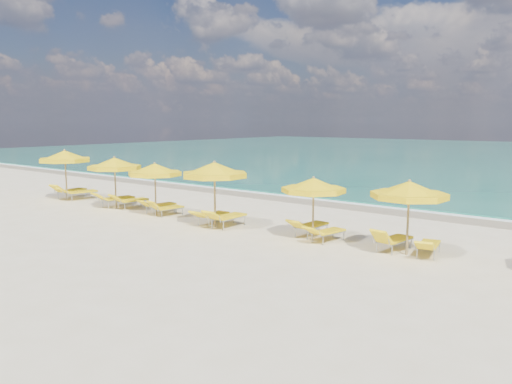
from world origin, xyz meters
The scene contains 23 objects.
ground_plane centered at (0.00, 0.00, 0.00)m, with size 120.00×120.00×0.00m, color beige.
ocean centered at (0.00, 48.00, 0.00)m, with size 120.00×80.00×0.30m, color #126752.
wet_sand_band centered at (0.00, 7.40, 0.00)m, with size 120.00×2.60×0.01m, color tan.
foam_line centered at (0.00, 8.20, 0.00)m, with size 120.00×1.20×0.03m, color white.
whitecap_near centered at (-6.00, 17.00, 0.00)m, with size 14.00×0.36×0.05m, color white.
umbrella_0 centered at (-11.05, -0.10, 2.20)m, with size 2.96×2.96×2.58m.
umbrella_1 centered at (-6.88, -0.15, 2.06)m, with size 2.92×2.92×2.41m.
umbrella_2 centered at (-4.10, -0.16, 1.95)m, with size 2.59×2.59×2.29m.
umbrella_3 centered at (-0.60, -0.26, 2.16)m, with size 3.30×3.30×2.53m.
umbrella_4 centered at (3.45, 0.22, 1.86)m, with size 2.65×2.65×2.18m.
umbrella_5 centered at (6.66, 0.38, 1.96)m, with size 2.85×2.85×2.30m.
lounger_0_left centered at (-11.45, 0.39, 0.24)m, with size 0.94×2.00×0.84m.
lounger_0_right centered at (-10.56, 0.39, 0.23)m, with size 0.99×2.04×0.75m.
lounger_1_left centered at (-7.33, 0.23, 0.23)m, with size 0.91×2.01×0.78m.
lounger_1_right centered at (-6.42, 0.40, 0.22)m, with size 0.80×1.86×0.76m.
lounger_2_left centered at (-4.49, 0.39, 0.21)m, with size 0.76×1.78×0.71m.
lounger_2_right centered at (-3.74, 0.21, 0.20)m, with size 0.74×1.62×0.75m.
lounger_3_left centered at (-1.06, 0.10, 0.21)m, with size 0.69×1.85×0.68m.
lounger_3_right centered at (-0.22, 0.05, 0.23)m, with size 0.67×1.95×0.80m.
lounger_4_left centered at (3.01, 0.78, 0.22)m, with size 0.73×1.85×0.73m.
lounger_4_right centered at (3.92, 0.39, 0.20)m, with size 0.83×1.73×0.65m.
lounger_5_left centered at (6.16, 0.59, 0.22)m, with size 0.80×1.75×0.83m.
lounger_5_right centered at (7.20, 0.70, 0.20)m, with size 0.82×1.71×0.66m.
Camera 1 is at (12.13, -13.89, 4.02)m, focal length 35.00 mm.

